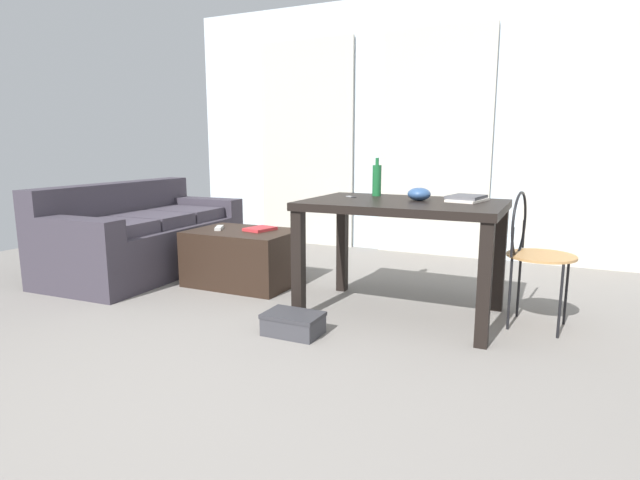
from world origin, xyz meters
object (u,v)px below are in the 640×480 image
(coffee_table, at_px, (243,257))
(shoebox, at_px, (293,324))
(bottle_near, at_px, (377,180))
(wire_chair, at_px, (530,244))
(book_stack, at_px, (467,198))
(bowl, at_px, (419,194))
(craft_table, at_px, (403,217))
(scissors, at_px, (352,197))
(couch, at_px, (143,237))
(tv_remote_primary, at_px, (219,228))
(magazine, at_px, (260,229))

(coffee_table, relative_size, shoebox, 2.45)
(bottle_near, bearing_deg, wire_chair, -6.92)
(wire_chair, xyz_separation_m, book_stack, (-0.39, 0.05, 0.25))
(bowl, bearing_deg, wire_chair, 4.98)
(craft_table, bearing_deg, scissors, 167.22)
(shoebox, bearing_deg, craft_table, 53.77)
(coffee_table, relative_size, bowl, 5.59)
(craft_table, distance_m, bottle_near, 0.42)
(couch, relative_size, shoebox, 5.38)
(tv_remote_primary, bearing_deg, bowl, -30.29)
(bottle_near, relative_size, shoebox, 0.79)
(couch, distance_m, wire_chair, 3.13)
(wire_chair, height_order, bowl, bowl)
(couch, bearing_deg, wire_chair, -0.98)
(shoebox, bearing_deg, wire_chair, 31.80)
(book_stack, bearing_deg, bottle_near, 173.11)
(craft_table, distance_m, wire_chair, 0.77)
(wire_chair, height_order, scissors, wire_chair)
(coffee_table, distance_m, wire_chair, 2.12)
(book_stack, relative_size, shoebox, 0.97)
(bowl, relative_size, magazine, 0.65)
(craft_table, bearing_deg, shoebox, -126.23)
(shoebox, bearing_deg, bottle_near, 77.46)
(scissors, height_order, shoebox, scissors)
(tv_remote_primary, xyz_separation_m, shoebox, (1.08, -0.79, -0.38))
(scissors, bearing_deg, book_stack, 6.70)
(coffee_table, height_order, bottle_near, bottle_near)
(bowl, xyz_separation_m, book_stack, (0.28, 0.11, -0.02))
(magazine, bearing_deg, bowl, 3.85)
(couch, distance_m, bottle_near, 2.18)
(book_stack, bearing_deg, craft_table, -154.32)
(wire_chair, distance_m, scissors, 1.16)
(bottle_near, xyz_separation_m, shoebox, (-0.19, -0.87, -0.79))
(bowl, bearing_deg, bottle_near, 152.27)
(magazine, bearing_deg, book_stack, 9.10)
(wire_chair, distance_m, magazine, 1.98)
(coffee_table, xyz_separation_m, bowl, (1.42, -0.12, 0.57))
(craft_table, bearing_deg, magazine, 168.18)
(couch, relative_size, book_stack, 5.55)
(book_stack, bearing_deg, tv_remote_primary, -179.59)
(tv_remote_primary, bearing_deg, wire_chair, -27.88)
(tv_remote_primary, bearing_deg, coffee_table, -18.79)
(coffee_table, bearing_deg, magazine, 29.42)
(wire_chair, relative_size, magazine, 3.65)
(craft_table, xyz_separation_m, bowl, (0.08, 0.07, 0.15))
(tv_remote_primary, bearing_deg, craft_table, -32.94)
(bowl, xyz_separation_m, scissors, (-0.46, 0.02, -0.04))
(coffee_table, distance_m, tv_remote_primary, 0.31)
(couch, distance_m, shoebox, 2.09)
(book_stack, height_order, tv_remote_primary, book_stack)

